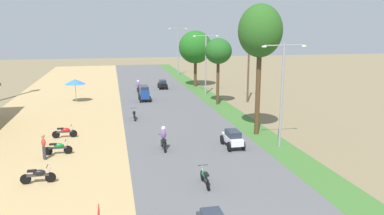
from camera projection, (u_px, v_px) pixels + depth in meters
parked_motorbike_nearest at (38, 174)px, 19.66m from camera, size 1.80×0.54×0.94m
parked_motorbike_second at (58, 147)px, 24.08m from camera, size 1.80×0.54×0.94m
parked_motorbike_third at (65, 131)px, 27.73m from camera, size 1.80×0.54×0.94m
vendor_umbrella at (75, 82)px, 40.50m from camera, size 2.20×2.20×2.52m
pedestrian_on_shoulder at (44, 145)px, 23.12m from camera, size 0.39×0.43×1.62m
median_tree_nearest at (260, 32)px, 27.22m from camera, size 3.25×3.25×9.74m
median_tree_second at (218, 52)px, 38.64m from camera, size 2.81×2.81×6.95m
median_tree_third at (195, 47)px, 50.58m from camera, size 4.49×4.49×7.57m
streetlamp_near at (282, 88)px, 24.92m from camera, size 3.16×0.20×7.06m
streetlamp_mid at (206, 60)px, 44.84m from camera, size 3.16×0.20×7.19m
streetlamp_far at (178, 48)px, 63.00m from camera, size 3.16×0.20×7.93m
utility_pole_near at (249, 60)px, 40.18m from camera, size 1.80×0.20×8.95m
car_sedan_white at (233, 138)px, 25.47m from camera, size 1.10×2.26×1.19m
car_van_blue at (144, 92)px, 41.35m from camera, size 1.19×2.41×1.67m
car_sedan_black at (163, 84)px, 49.49m from camera, size 1.10×2.26×1.19m
motorbike_ahead_second at (205, 176)px, 19.40m from camera, size 0.54×1.80×0.94m
motorbike_ahead_third at (163, 139)px, 24.91m from camera, size 0.54×1.80×1.66m
motorbike_ahead_fourth at (134, 114)px, 33.16m from camera, size 0.54×1.80×0.94m
motorbike_ahead_fifth at (138, 87)px, 45.95m from camera, size 0.54×1.80×1.66m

